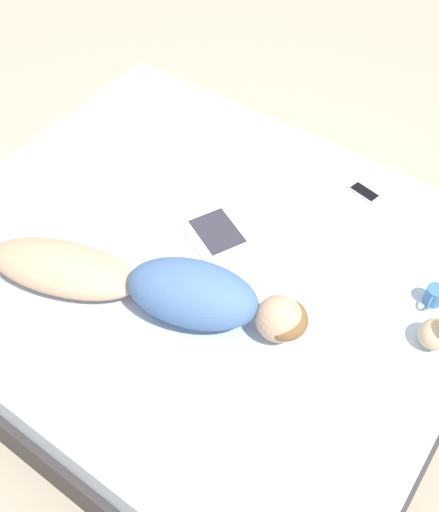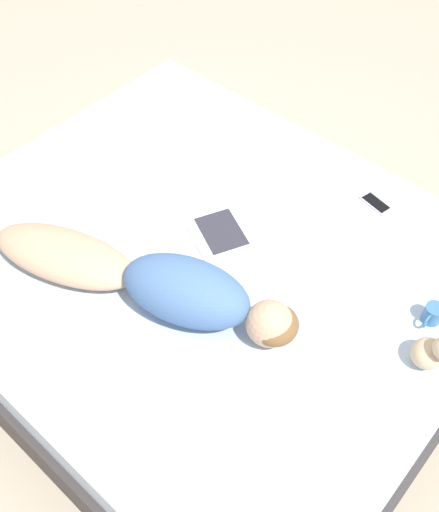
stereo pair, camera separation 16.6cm
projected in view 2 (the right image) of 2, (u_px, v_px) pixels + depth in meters
The scene contains 7 objects.
ground_plane at pixel (204, 324), 2.98m from camera, with size 12.00×12.00×0.00m, color #B7A88E.
bed at pixel (203, 291), 2.77m from camera, with size 1.99×2.35×0.56m.
person at pixel (152, 282), 2.33m from camera, with size 0.63×1.32×0.23m.
open_magazine at pixel (247, 224), 2.65m from camera, with size 0.61×0.52×0.01m.
coffee_mug at pixel (432, 314), 2.30m from camera, with size 0.11×0.07×0.08m.
cell_phone at pixel (376, 203), 2.74m from camera, with size 0.10×0.17×0.01m.
plush_toy at pixel (433, 352), 2.15m from camera, with size 0.13×0.15×0.18m.
Camera 2 is at (1.19, 1.15, 2.50)m, focal length 42.00 mm.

